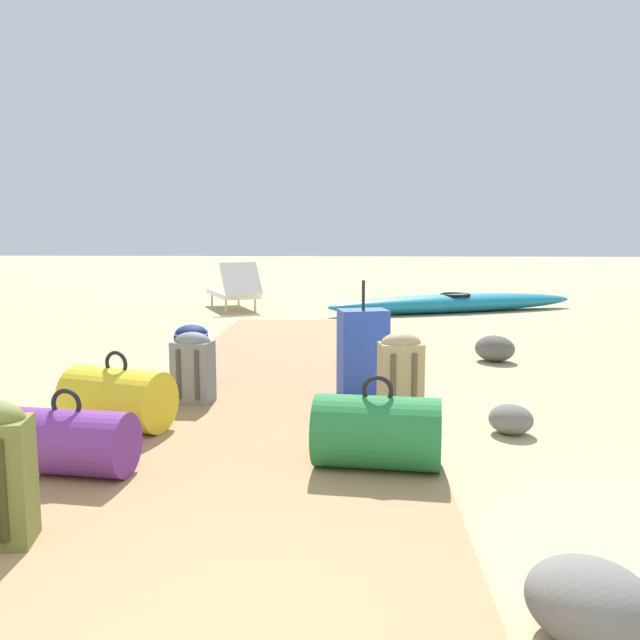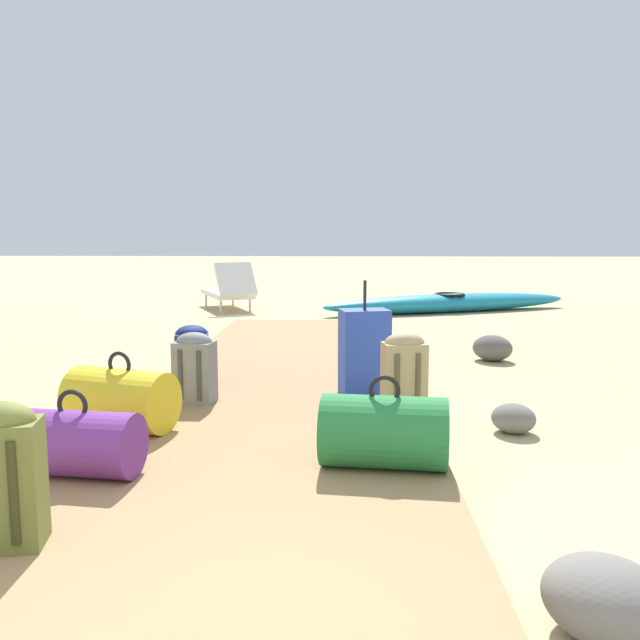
{
  "view_description": "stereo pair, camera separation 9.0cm",
  "coord_description": "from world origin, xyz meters",
  "px_view_note": "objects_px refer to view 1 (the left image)",
  "views": [
    {
      "loc": [
        0.55,
        -1.33,
        1.3
      ],
      "look_at": [
        0.27,
        4.26,
        0.55
      ],
      "focal_mm": 37.26,
      "sensor_mm": 36.0,
      "label": 1
    },
    {
      "loc": [
        0.46,
        -1.34,
        1.3
      ],
      "look_at": [
        0.27,
        4.26,
        0.55
      ],
      "focal_mm": 37.26,
      "sensor_mm": 36.0,
      "label": 2
    }
  ],
  "objects_px": {
    "backpack_tan": "(401,376)",
    "duffel_bag_green": "(377,432)",
    "suitcase_blue": "(363,352)",
    "lounge_chair": "(235,290)",
    "backpack_grey": "(193,365)",
    "kayak": "(455,303)",
    "duffel_bag_yellow": "(118,398)",
    "backpack_navy": "(192,353)",
    "duffel_bag_purple": "(68,442)"
  },
  "relations": [
    {
      "from": "backpack_tan",
      "to": "backpack_grey",
      "type": "relative_size",
      "value": 1.15
    },
    {
      "from": "duffel_bag_purple",
      "to": "suitcase_blue",
      "type": "xyz_separation_m",
      "value": [
        1.51,
        1.73,
        0.16
      ]
    },
    {
      "from": "duffel_bag_green",
      "to": "kayak",
      "type": "distance_m",
      "value": 7.55
    },
    {
      "from": "duffel_bag_green",
      "to": "backpack_tan",
      "type": "bearing_deg",
      "value": 77.96
    },
    {
      "from": "suitcase_blue",
      "to": "kayak",
      "type": "bearing_deg",
      "value": 74.99
    },
    {
      "from": "backpack_navy",
      "to": "duffel_bag_yellow",
      "type": "bearing_deg",
      "value": -97.97
    },
    {
      "from": "backpack_tan",
      "to": "lounge_chair",
      "type": "xyz_separation_m",
      "value": [
        -2.28,
        6.74,
        -0.06
      ]
    },
    {
      "from": "kayak",
      "to": "duffel_bag_green",
      "type": "bearing_deg",
      "value": -101.55
    },
    {
      "from": "backpack_grey",
      "to": "suitcase_blue",
      "type": "bearing_deg",
      "value": 13.22
    },
    {
      "from": "backpack_navy",
      "to": "suitcase_blue",
      "type": "bearing_deg",
      "value": -11.05
    },
    {
      "from": "suitcase_blue",
      "to": "lounge_chair",
      "type": "relative_size",
      "value": 0.53
    },
    {
      "from": "backpack_navy",
      "to": "backpack_tan",
      "type": "height_order",
      "value": "backpack_tan"
    },
    {
      "from": "suitcase_blue",
      "to": "duffel_bag_yellow",
      "type": "relative_size",
      "value": 1.18
    },
    {
      "from": "backpack_navy",
      "to": "suitcase_blue",
      "type": "relative_size",
      "value": 0.56
    },
    {
      "from": "backpack_grey",
      "to": "duffel_bag_green",
      "type": "relative_size",
      "value": 0.74
    },
    {
      "from": "backpack_grey",
      "to": "suitcase_blue",
      "type": "height_order",
      "value": "suitcase_blue"
    },
    {
      "from": "duffel_bag_yellow",
      "to": "backpack_grey",
      "type": "bearing_deg",
      "value": 64.7
    },
    {
      "from": "backpack_tan",
      "to": "kayak",
      "type": "height_order",
      "value": "backpack_tan"
    },
    {
      "from": "backpack_navy",
      "to": "backpack_tan",
      "type": "distance_m",
      "value": 1.88
    },
    {
      "from": "backpack_navy",
      "to": "duffel_bag_purple",
      "type": "distance_m",
      "value": 2.0
    },
    {
      "from": "duffel_bag_green",
      "to": "kayak",
      "type": "bearing_deg",
      "value": 78.45
    },
    {
      "from": "duffel_bag_yellow",
      "to": "kayak",
      "type": "relative_size",
      "value": 0.17
    },
    {
      "from": "backpack_tan",
      "to": "lounge_chair",
      "type": "relative_size",
      "value": 0.36
    },
    {
      "from": "duffel_bag_purple",
      "to": "duffel_bag_green",
      "type": "height_order",
      "value": "duffel_bag_green"
    },
    {
      "from": "suitcase_blue",
      "to": "kayak",
      "type": "distance_m",
      "value": 6.05
    },
    {
      "from": "duffel_bag_green",
      "to": "lounge_chair",
      "type": "xyz_separation_m",
      "value": [
        -2.1,
        7.57,
        0.06
      ]
    },
    {
      "from": "backpack_grey",
      "to": "kayak",
      "type": "xyz_separation_m",
      "value": [
        2.79,
        6.12,
        -0.2
      ]
    },
    {
      "from": "backpack_grey",
      "to": "duffel_bag_purple",
      "type": "xyz_separation_m",
      "value": [
        -0.29,
        -1.44,
        -0.1
      ]
    },
    {
      "from": "duffel_bag_purple",
      "to": "duffel_bag_green",
      "type": "xyz_separation_m",
      "value": [
        1.56,
        0.17,
        0.02
      ]
    },
    {
      "from": "kayak",
      "to": "backpack_grey",
      "type": "bearing_deg",
      "value": -114.47
    },
    {
      "from": "suitcase_blue",
      "to": "duffel_bag_green",
      "type": "xyz_separation_m",
      "value": [
        0.05,
        -1.56,
        -0.13
      ]
    },
    {
      "from": "duffel_bag_yellow",
      "to": "lounge_chair",
      "type": "height_order",
      "value": "lounge_chair"
    },
    {
      "from": "backpack_tan",
      "to": "duffel_bag_purple",
      "type": "xyz_separation_m",
      "value": [
        -1.74,
        -1.0,
        -0.14
      ]
    },
    {
      "from": "backpack_grey",
      "to": "duffel_bag_yellow",
      "type": "distance_m",
      "value": 0.74
    },
    {
      "from": "suitcase_blue",
      "to": "duffel_bag_yellow",
      "type": "distance_m",
      "value": 1.81
    },
    {
      "from": "duffel_bag_yellow",
      "to": "lounge_chair",
      "type": "relative_size",
      "value": 0.45
    },
    {
      "from": "duffel_bag_purple",
      "to": "backpack_navy",
      "type": "bearing_deg",
      "value": 85.81
    },
    {
      "from": "lounge_chair",
      "to": "suitcase_blue",
      "type": "bearing_deg",
      "value": -71.16
    },
    {
      "from": "backpack_navy",
      "to": "duffel_bag_yellow",
      "type": "height_order",
      "value": "duffel_bag_yellow"
    },
    {
      "from": "duffel_bag_green",
      "to": "kayak",
      "type": "relative_size",
      "value": 0.16
    },
    {
      "from": "duffel_bag_purple",
      "to": "backpack_grey",
      "type": "bearing_deg",
      "value": 78.65
    },
    {
      "from": "duffel_bag_purple",
      "to": "suitcase_blue",
      "type": "bearing_deg",
      "value": 48.87
    },
    {
      "from": "backpack_tan",
      "to": "duffel_bag_green",
      "type": "relative_size",
      "value": 0.85
    },
    {
      "from": "backpack_grey",
      "to": "suitcase_blue",
      "type": "xyz_separation_m",
      "value": [
        1.22,
        0.29,
        0.06
      ]
    },
    {
      "from": "duffel_bag_green",
      "to": "lounge_chair",
      "type": "distance_m",
      "value": 7.86
    },
    {
      "from": "suitcase_blue",
      "to": "duffel_bag_yellow",
      "type": "bearing_deg",
      "value": -148.24
    },
    {
      "from": "backpack_grey",
      "to": "duffel_bag_purple",
      "type": "height_order",
      "value": "backpack_grey"
    },
    {
      "from": "backpack_grey",
      "to": "lounge_chair",
      "type": "bearing_deg",
      "value": 97.5
    },
    {
      "from": "suitcase_blue",
      "to": "lounge_chair",
      "type": "height_order",
      "value": "suitcase_blue"
    },
    {
      "from": "backpack_tan",
      "to": "suitcase_blue",
      "type": "bearing_deg",
      "value": 107.5
    }
  ]
}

